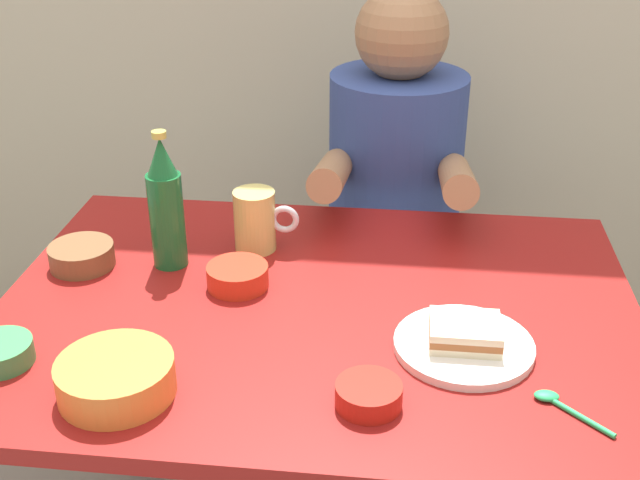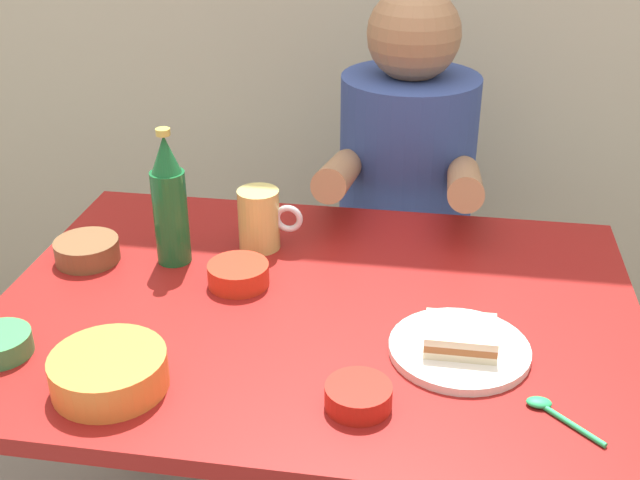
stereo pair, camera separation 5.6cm
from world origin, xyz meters
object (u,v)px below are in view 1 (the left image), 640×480
plate_orange (464,345)px  beer_bottle (166,206)px  dining_table (317,350)px  beer_mug (256,220)px  sandwich (465,332)px  stool (389,307)px  condiment_bowl_brown (82,255)px  person_seated (396,161)px

plate_orange → beer_bottle: beer_bottle is taller
dining_table → beer_mug: size_ratio=8.73×
sandwich → stool: bearing=99.9°
condiment_bowl_brown → beer_mug: bearing=18.6°
stool → person_seated: 0.42m
person_seated → condiment_bowl_brown: size_ratio=6.00×
sandwich → condiment_bowl_brown: bearing=164.6°
person_seated → condiment_bowl_brown: person_seated is taller
sandwich → condiment_bowl_brown: 0.72m
stool → beer_mug: size_ratio=3.57×
stool → beer_bottle: bearing=-128.2°
dining_table → beer_bottle: size_ratio=4.20×
beer_mug → beer_bottle: beer_bottle is taller
dining_table → condiment_bowl_brown: bearing=168.9°
person_seated → plate_orange: person_seated is taller
beer_bottle → condiment_bowl_brown: (-0.16, -0.03, -0.10)m
dining_table → beer_bottle: 0.38m
plate_orange → person_seated: bearing=100.1°
plate_orange → condiment_bowl_brown: bearing=164.6°
plate_orange → condiment_bowl_brown: 0.72m
sandwich → beer_mug: size_ratio=0.87×
stool → person_seated: size_ratio=0.63×
beer_bottle → condiment_bowl_brown: bearing=-170.7°
person_seated → sandwich: size_ratio=6.54×
beer_bottle → plate_orange: bearing=-22.3°
sandwich → beer_mug: bearing=142.3°
stool → beer_bottle: (-0.41, -0.52, 0.51)m
person_seated → dining_table: bearing=-100.6°
stool → sandwich: sandwich is taller
dining_table → plate_orange: size_ratio=5.00×
stool → beer_mug: beer_mug is taller
person_seated → sandwich: 0.73m
stool → beer_mug: bearing=-120.3°
plate_orange → beer_mug: beer_mug is taller
condiment_bowl_brown → stool: bearing=43.7°
sandwich → beer_bottle: (-0.53, 0.22, 0.09)m
condiment_bowl_brown → person_seated: bearing=43.1°
dining_table → beer_mug: bearing=125.9°
beer_bottle → beer_mug: bearing=27.6°
beer_bottle → sandwich: bearing=-22.3°
stool → sandwich: size_ratio=4.09×
plate_orange → sandwich: 0.02m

